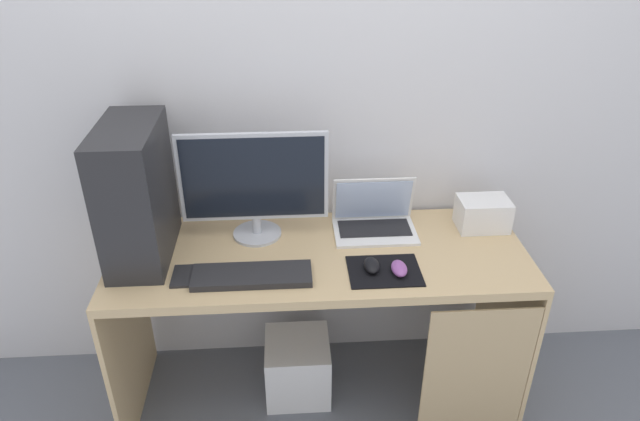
% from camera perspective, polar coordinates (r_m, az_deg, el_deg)
% --- Properties ---
extents(ground_plane, '(8.00, 8.00, 0.00)m').
position_cam_1_polar(ground_plane, '(2.65, 0.00, -17.84)').
color(ground_plane, slate).
extents(wall_back, '(4.00, 0.05, 2.60)m').
position_cam_1_polar(wall_back, '(2.23, -0.52, 12.59)').
color(wall_back, silver).
rests_on(wall_back, ground_plane).
extents(desk, '(1.57, 0.59, 0.75)m').
position_cam_1_polar(desk, '(2.24, 0.56, -7.41)').
color(desk, tan).
rests_on(desk, ground_plane).
extents(pc_tower, '(0.20, 0.42, 0.51)m').
position_cam_1_polar(pc_tower, '(2.13, -17.95, 1.64)').
color(pc_tower, '#232326').
rests_on(pc_tower, desk).
extents(monitor, '(0.56, 0.19, 0.43)m').
position_cam_1_polar(monitor, '(2.16, -6.62, 2.64)').
color(monitor, '#B7BCC6').
rests_on(monitor, desk).
extents(laptop, '(0.33, 0.21, 0.21)m').
position_cam_1_polar(laptop, '(2.29, 5.46, -0.94)').
color(laptop, white).
rests_on(laptop, desk).
extents(projector, '(0.20, 0.14, 0.13)m').
position_cam_1_polar(projector, '(2.37, 15.99, -0.29)').
color(projector, white).
rests_on(projector, desk).
extents(keyboard, '(0.42, 0.14, 0.02)m').
position_cam_1_polar(keyboard, '(2.03, -6.82, -6.48)').
color(keyboard, '#232326').
rests_on(keyboard, desk).
extents(mousepad, '(0.26, 0.20, 0.00)m').
position_cam_1_polar(mousepad, '(2.07, 6.45, -6.04)').
color(mousepad, black).
rests_on(mousepad, desk).
extents(mouse_left, '(0.06, 0.10, 0.03)m').
position_cam_1_polar(mouse_left, '(2.06, 5.19, -5.49)').
color(mouse_left, black).
rests_on(mouse_left, mousepad).
extents(mouse_right, '(0.06, 0.10, 0.03)m').
position_cam_1_polar(mouse_right, '(2.05, 7.93, -5.76)').
color(mouse_right, '#8C4C99').
rests_on(mouse_right, mousepad).
extents(cell_phone, '(0.07, 0.13, 0.01)m').
position_cam_1_polar(cell_phone, '(2.08, -13.64, -6.41)').
color(cell_phone, '#232326').
rests_on(cell_phone, desk).
extents(subwoofer, '(0.27, 0.27, 0.27)m').
position_cam_1_polar(subwoofer, '(2.57, -2.25, -15.35)').
color(subwoofer, white).
rests_on(subwoofer, ground_plane).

